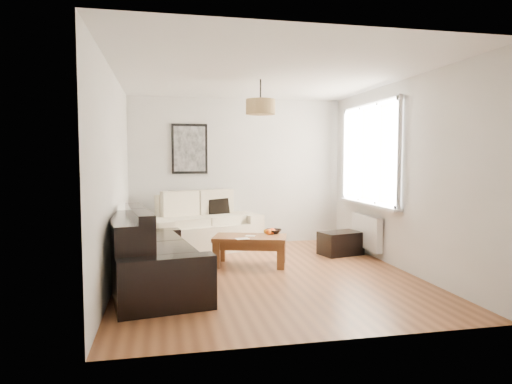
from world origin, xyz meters
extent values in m
plane|color=brown|center=(0.00, 0.00, 0.00)|extent=(4.50, 4.50, 0.00)
cube|color=white|center=(1.82, 0.80, 0.38)|extent=(0.10, 0.90, 0.52)
cylinder|color=tan|center=(0.00, 0.30, 2.23)|extent=(0.40, 0.40, 0.20)
cube|color=black|center=(1.45, 0.95, 0.18)|extent=(0.72, 0.55, 0.37)
cube|color=black|center=(-1.03, 2.00, 0.77)|extent=(0.41, 0.13, 0.41)
cube|color=black|center=(-0.39, 2.00, 0.75)|extent=(0.39, 0.23, 0.37)
imported|color=black|center=(0.28, 0.70, 0.45)|extent=(0.30, 0.30, 0.06)
sphere|color=orange|center=(0.19, 0.61, 0.46)|extent=(0.10, 0.10, 0.09)
sphere|color=#FF5315|center=(0.25, 0.65, 0.46)|extent=(0.11, 0.11, 0.10)
sphere|color=orange|center=(0.16, 0.66, 0.46)|extent=(0.07, 0.07, 0.07)
cube|color=white|center=(-0.25, 0.34, 0.42)|extent=(0.20, 0.15, 0.01)
camera|label=1|loc=(-1.30, -5.72, 1.53)|focal=31.54mm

